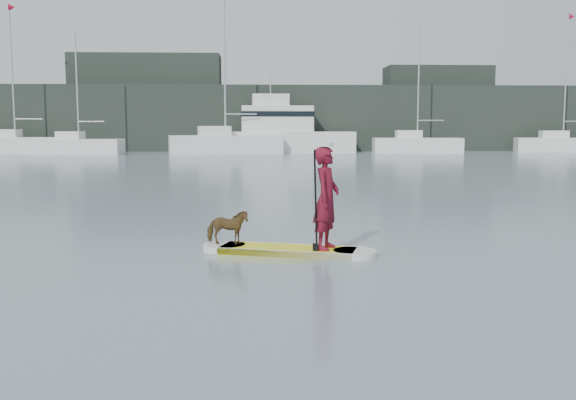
{
  "coord_description": "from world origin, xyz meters",
  "views": [
    {
      "loc": [
        0.46,
        -8.38,
        2.37
      ],
      "look_at": [
        1.02,
        3.31,
        1.0
      ],
      "focal_mm": 40.0,
      "sensor_mm": 36.0,
      "label": 1
    }
  ],
  "objects_px": {
    "dog": "(227,227)",
    "motor_yacht_a": "(284,131)",
    "paddleboard": "(288,250)",
    "sailboat_e": "(416,144)",
    "sailboat_b": "(15,143)",
    "paddler": "(326,198)",
    "sailboat_c": "(78,145)",
    "sailboat_d": "(225,142)",
    "sailboat_f": "(562,143)"
  },
  "relations": [
    {
      "from": "paddler",
      "to": "paddleboard",
      "type": "bearing_deg",
      "value": 96.08
    },
    {
      "from": "sailboat_b",
      "to": "sailboat_d",
      "type": "height_order",
      "value": "sailboat_d"
    },
    {
      "from": "sailboat_c",
      "to": "motor_yacht_a",
      "type": "height_order",
      "value": "sailboat_c"
    },
    {
      "from": "dog",
      "to": "sailboat_e",
      "type": "bearing_deg",
      "value": -20.82
    },
    {
      "from": "paddleboard",
      "to": "sailboat_e",
      "type": "distance_m",
      "value": 44.34
    },
    {
      "from": "paddler",
      "to": "sailboat_c",
      "type": "height_order",
      "value": "sailboat_c"
    },
    {
      "from": "paddler",
      "to": "sailboat_b",
      "type": "bearing_deg",
      "value": 48.95
    },
    {
      "from": "dog",
      "to": "motor_yacht_a",
      "type": "height_order",
      "value": "motor_yacht_a"
    },
    {
      "from": "sailboat_b",
      "to": "sailboat_e",
      "type": "relative_size",
      "value": 1.15
    },
    {
      "from": "sailboat_b",
      "to": "sailboat_c",
      "type": "bearing_deg",
      "value": -21.45
    },
    {
      "from": "sailboat_b",
      "to": "sailboat_d",
      "type": "distance_m",
      "value": 17.87
    },
    {
      "from": "sailboat_e",
      "to": "sailboat_c",
      "type": "bearing_deg",
      "value": -174.47
    },
    {
      "from": "motor_yacht_a",
      "to": "sailboat_f",
      "type": "bearing_deg",
      "value": -4.01
    },
    {
      "from": "sailboat_d",
      "to": "sailboat_f",
      "type": "height_order",
      "value": "sailboat_d"
    },
    {
      "from": "dog",
      "to": "sailboat_b",
      "type": "height_order",
      "value": "sailboat_b"
    },
    {
      "from": "sailboat_d",
      "to": "paddleboard",
      "type": "bearing_deg",
      "value": -95.5
    },
    {
      "from": "dog",
      "to": "sailboat_d",
      "type": "distance_m",
      "value": 41.49
    },
    {
      "from": "sailboat_c",
      "to": "sailboat_d",
      "type": "relative_size",
      "value": 0.73
    },
    {
      "from": "dog",
      "to": "sailboat_b",
      "type": "distance_m",
      "value": 47.67
    },
    {
      "from": "sailboat_b",
      "to": "sailboat_e",
      "type": "height_order",
      "value": "sailboat_b"
    },
    {
      "from": "sailboat_b",
      "to": "sailboat_e",
      "type": "distance_m",
      "value": 34.03
    },
    {
      "from": "paddleboard",
      "to": "motor_yacht_a",
      "type": "bearing_deg",
      "value": 104.24
    },
    {
      "from": "sailboat_f",
      "to": "motor_yacht_a",
      "type": "distance_m",
      "value": 24.49
    },
    {
      "from": "dog",
      "to": "sailboat_f",
      "type": "xyz_separation_m",
      "value": [
        27.37,
        43.25,
        0.36
      ]
    },
    {
      "from": "dog",
      "to": "paddleboard",
      "type": "bearing_deg",
      "value": -108.81
    },
    {
      "from": "sailboat_b",
      "to": "sailboat_f",
      "type": "height_order",
      "value": "sailboat_b"
    },
    {
      "from": "sailboat_b",
      "to": "motor_yacht_a",
      "type": "height_order",
      "value": "sailboat_b"
    },
    {
      "from": "sailboat_c",
      "to": "paddler",
      "type": "bearing_deg",
      "value": -64.82
    },
    {
      "from": "paddleboard",
      "to": "motor_yacht_a",
      "type": "xyz_separation_m",
      "value": [
        1.78,
        44.14,
        1.81
      ]
    },
    {
      "from": "paddleboard",
      "to": "motor_yacht_a",
      "type": "height_order",
      "value": "motor_yacht_a"
    },
    {
      "from": "dog",
      "to": "sailboat_e",
      "type": "xyz_separation_m",
      "value": [
        14.12,
        42.05,
        0.32
      ]
    },
    {
      "from": "paddler",
      "to": "sailboat_c",
      "type": "bearing_deg",
      "value": 43.4
    },
    {
      "from": "dog",
      "to": "sailboat_b",
      "type": "relative_size",
      "value": 0.06
    },
    {
      "from": "sailboat_b",
      "to": "sailboat_d",
      "type": "relative_size",
      "value": 0.91
    },
    {
      "from": "sailboat_c",
      "to": "sailboat_f",
      "type": "bearing_deg",
      "value": 7.32
    },
    {
      "from": "paddler",
      "to": "dog",
      "type": "bearing_deg",
      "value": 96.08
    },
    {
      "from": "paddler",
      "to": "sailboat_b",
      "type": "xyz_separation_m",
      "value": [
        -21.71,
        43.86,
        -0.2
      ]
    },
    {
      "from": "sailboat_b",
      "to": "motor_yacht_a",
      "type": "distance_m",
      "value": 22.83
    },
    {
      "from": "sailboat_b",
      "to": "sailboat_d",
      "type": "xyz_separation_m",
      "value": [
        17.77,
        -1.89,
        0.11
      ]
    },
    {
      "from": "dog",
      "to": "sailboat_c",
      "type": "distance_m",
      "value": 43.46
    },
    {
      "from": "sailboat_d",
      "to": "sailboat_f",
      "type": "xyz_separation_m",
      "value": [
        29.49,
        1.82,
        -0.17
      ]
    },
    {
      "from": "paddleboard",
      "to": "paddler",
      "type": "xyz_separation_m",
      "value": [
        0.69,
        -0.2,
        0.99
      ]
    },
    {
      "from": "dog",
      "to": "motor_yacht_a",
      "type": "bearing_deg",
      "value": -6.07
    },
    {
      "from": "sailboat_c",
      "to": "sailboat_d",
      "type": "height_order",
      "value": "sailboat_d"
    },
    {
      "from": "sailboat_d",
      "to": "motor_yacht_a",
      "type": "height_order",
      "value": "sailboat_d"
    },
    {
      "from": "sailboat_c",
      "to": "motor_yacht_a",
      "type": "distance_m",
      "value": 17.15
    },
    {
      "from": "sailboat_d",
      "to": "sailboat_e",
      "type": "distance_m",
      "value": 16.25
    },
    {
      "from": "paddleboard",
      "to": "dog",
      "type": "xyz_separation_m",
      "value": [
        -1.13,
        0.34,
        0.39
      ]
    },
    {
      "from": "sailboat_b",
      "to": "sailboat_d",
      "type": "bearing_deg",
      "value": -7.25
    },
    {
      "from": "paddler",
      "to": "sailboat_e",
      "type": "relative_size",
      "value": 0.17
    }
  ]
}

